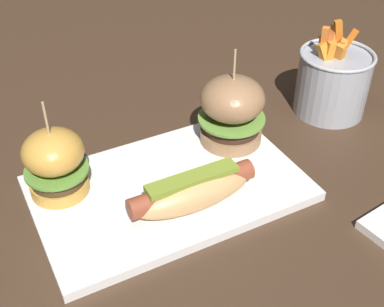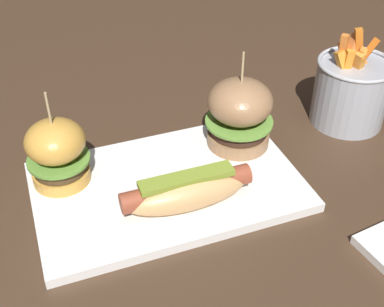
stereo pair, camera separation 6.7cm
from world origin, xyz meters
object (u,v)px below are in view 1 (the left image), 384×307
object	(u,v)px
hot_dog	(192,190)
slider_right	(232,110)
platter_main	(169,188)
fries_bucket	(333,81)
slider_left	(55,162)

from	to	relation	value
hot_dog	slider_right	bearing A→B (deg)	40.43
platter_main	fries_bucket	distance (m)	0.34
platter_main	hot_dog	size ratio (longest dim) A/B	2.09
platter_main	hot_dog	bearing A→B (deg)	-78.77
platter_main	slider_right	world-z (taller)	slider_right
hot_dog	fries_bucket	size ratio (longest dim) A/B	1.10
fries_bucket	slider_right	bearing A→B (deg)	-176.08
platter_main	hot_dog	distance (m)	0.06
slider_left	fries_bucket	size ratio (longest dim) A/B	0.89
slider_left	fries_bucket	distance (m)	0.46
slider_right	fries_bucket	world-z (taller)	slider_right
slider_left	slider_right	xyz separation A→B (m)	(0.26, -0.01, 0.01)
hot_dog	slider_right	size ratio (longest dim) A/B	1.14
slider_right	fries_bucket	distance (m)	0.20
hot_dog	slider_left	bearing A→B (deg)	143.17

